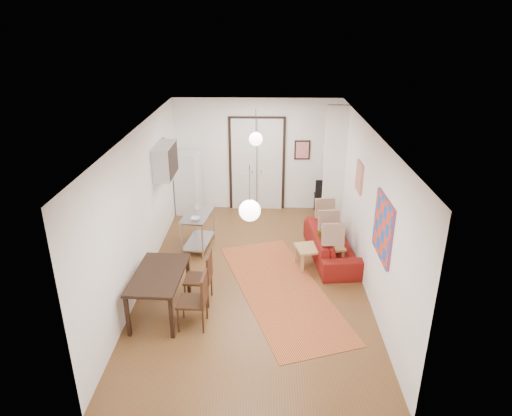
{
  "coord_description": "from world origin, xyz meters",
  "views": [
    {
      "loc": [
        0.2,
        -7.78,
        4.72
      ],
      "look_at": [
        0.04,
        0.48,
        1.25
      ],
      "focal_mm": 32.0,
      "sensor_mm": 36.0,
      "label": 1
    }
  ],
  "objects_px": {
    "black_side_chair": "(323,191)",
    "dining_chair_far": "(193,293)",
    "sofa": "(332,244)",
    "dining_table": "(159,278)",
    "coffee_table": "(320,249)",
    "fridge": "(188,183)",
    "kitchen_counter": "(198,227)",
    "dining_chair_near": "(198,271)"
  },
  "relations": [
    {
      "from": "fridge",
      "to": "dining_chair_far",
      "type": "xyz_separation_m",
      "value": [
        0.79,
        -4.64,
        -0.25
      ]
    },
    {
      "from": "kitchen_counter",
      "to": "fridge",
      "type": "height_order",
      "value": "fridge"
    },
    {
      "from": "sofa",
      "to": "kitchen_counter",
      "type": "relative_size",
      "value": 1.89
    },
    {
      "from": "sofa",
      "to": "dining_chair_near",
      "type": "bearing_deg",
      "value": 115.7
    },
    {
      "from": "dining_chair_near",
      "to": "sofa",
      "type": "bearing_deg",
      "value": 124.03
    },
    {
      "from": "kitchen_counter",
      "to": "fridge",
      "type": "distance_m",
      "value": 2.06
    },
    {
      "from": "dining_table",
      "to": "dining_chair_near",
      "type": "distance_m",
      "value": 0.76
    },
    {
      "from": "dining_table",
      "to": "dining_chair_near",
      "type": "relative_size",
      "value": 1.49
    },
    {
      "from": "sofa",
      "to": "dining_table",
      "type": "height_order",
      "value": "dining_table"
    },
    {
      "from": "dining_table",
      "to": "dining_chair_near",
      "type": "bearing_deg",
      "value": 36.67
    },
    {
      "from": "coffee_table",
      "to": "kitchen_counter",
      "type": "xyz_separation_m",
      "value": [
        -2.57,
        0.7,
        0.14
      ]
    },
    {
      "from": "fridge",
      "to": "black_side_chair",
      "type": "relative_size",
      "value": 1.65
    },
    {
      "from": "dining_chair_near",
      "to": "black_side_chair",
      "type": "height_order",
      "value": "black_side_chair"
    },
    {
      "from": "coffee_table",
      "to": "fridge",
      "type": "distance_m",
      "value": 4.1
    },
    {
      "from": "dining_chair_near",
      "to": "dining_chair_far",
      "type": "relative_size",
      "value": 1.0
    },
    {
      "from": "sofa",
      "to": "fridge",
      "type": "distance_m",
      "value": 4.15
    },
    {
      "from": "sofa",
      "to": "kitchen_counter",
      "type": "distance_m",
      "value": 2.9
    },
    {
      "from": "dining_table",
      "to": "fridge",
      "type": "bearing_deg",
      "value": 92.49
    },
    {
      "from": "sofa",
      "to": "dining_table",
      "type": "relative_size",
      "value": 1.46
    },
    {
      "from": "dining_table",
      "to": "coffee_table",
      "type": "bearing_deg",
      "value": 30.62
    },
    {
      "from": "sofa",
      "to": "dining_chair_near",
      "type": "relative_size",
      "value": 2.18
    },
    {
      "from": "coffee_table",
      "to": "dining_chair_far",
      "type": "height_order",
      "value": "dining_chair_far"
    },
    {
      "from": "sofa",
      "to": "fridge",
      "type": "xyz_separation_m",
      "value": [
        -3.38,
        2.36,
        0.5
      ]
    },
    {
      "from": "dining_table",
      "to": "dining_chair_far",
      "type": "xyz_separation_m",
      "value": [
        0.6,
        -0.25,
        -0.13
      ]
    },
    {
      "from": "coffee_table",
      "to": "fridge",
      "type": "bearing_deg",
      "value": 139.0
    },
    {
      "from": "dining_table",
      "to": "black_side_chair",
      "type": "height_order",
      "value": "black_side_chair"
    },
    {
      "from": "fridge",
      "to": "black_side_chair",
      "type": "xyz_separation_m",
      "value": [
        3.45,
        0.09,
        -0.23
      ]
    },
    {
      "from": "fridge",
      "to": "black_side_chair",
      "type": "height_order",
      "value": "fridge"
    },
    {
      "from": "sofa",
      "to": "kitchen_counter",
      "type": "bearing_deg",
      "value": 76.57
    },
    {
      "from": "dining_table",
      "to": "dining_chair_far",
      "type": "height_order",
      "value": "dining_chair_far"
    },
    {
      "from": "sofa",
      "to": "dining_table",
      "type": "bearing_deg",
      "value": 116.73
    },
    {
      "from": "coffee_table",
      "to": "dining_table",
      "type": "bearing_deg",
      "value": -149.38
    },
    {
      "from": "kitchen_counter",
      "to": "dining_chair_near",
      "type": "relative_size",
      "value": 1.16
    },
    {
      "from": "fridge",
      "to": "dining_chair_far",
      "type": "distance_m",
      "value": 4.71
    },
    {
      "from": "dining_table",
      "to": "dining_chair_far",
      "type": "bearing_deg",
      "value": -22.89
    },
    {
      "from": "kitchen_counter",
      "to": "dining_chair_far",
      "type": "bearing_deg",
      "value": -76.01
    },
    {
      "from": "black_side_chair",
      "to": "kitchen_counter",
      "type": "bearing_deg",
      "value": 36.97
    },
    {
      "from": "coffee_table",
      "to": "black_side_chair",
      "type": "bearing_deg",
      "value": 82.32
    },
    {
      "from": "dining_chair_far",
      "to": "black_side_chair",
      "type": "xyz_separation_m",
      "value": [
        2.66,
        4.74,
        0.02
      ]
    },
    {
      "from": "black_side_chair",
      "to": "dining_chair_far",
      "type": "bearing_deg",
      "value": 62.53
    },
    {
      "from": "coffee_table",
      "to": "fridge",
      "type": "height_order",
      "value": "fridge"
    },
    {
      "from": "kitchen_counter",
      "to": "dining_chair_far",
      "type": "height_order",
      "value": "dining_chair_far"
    }
  ]
}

